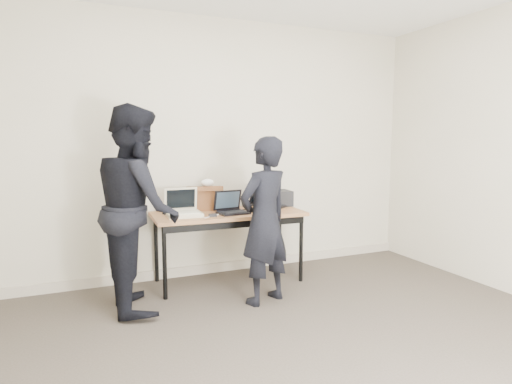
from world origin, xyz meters
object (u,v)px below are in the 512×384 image
laptop_center (231,208)px  desk (229,218)px  leather_satchel (205,198)px  equipment_box (277,198)px  laptop_beige (183,210)px  laptop_right (267,202)px  person_typist (264,221)px  person_observer (138,208)px

laptop_center → desk: bearing=95.2°
leather_satchel → equipment_box: leather_satchel is taller
laptop_beige → equipment_box: 1.11m
laptop_center → laptop_right: 0.53m
leather_satchel → equipment_box: bearing=5.4°
equipment_box → leather_satchel: bearing=177.5°
desk → laptop_beige: size_ratio=4.58×
leather_satchel → person_typist: 0.92m
laptop_beige → person_observer: bearing=-146.0°
equipment_box → person_typist: person_typist is taller
laptop_right → person_typist: person_typist is taller
leather_satchel → person_typist: bearing=-63.4°
desk → laptop_right: (0.50, 0.15, 0.12)m
desk → equipment_box: bearing=18.7°
laptop_right → equipment_box: bearing=-20.6°
equipment_box → person_typist: 0.98m
laptop_beige → desk: bearing=2.5°
laptop_beige → equipment_box: bearing=12.1°
desk → laptop_center: (0.01, -0.05, 0.11)m
laptop_beige → person_typist: 0.85m
laptop_beige → laptop_center: 0.47m
laptop_beige → laptop_center: size_ratio=1.07×
laptop_beige → person_typist: (0.57, -0.63, -0.03)m
desk → leather_satchel: (-0.18, 0.23, 0.19)m
laptop_beige → leather_satchel: bearing=41.3°
equipment_box → person_observer: (-1.56, -0.49, 0.07)m
laptop_beige → leather_satchel: (0.28, 0.23, 0.08)m
desk → person_observer: person_observer is taller
laptop_center → person_typist: (0.10, -0.59, -0.03)m
equipment_box → person_typist: size_ratio=0.20×
laptop_right → person_typist: bearing=-154.1°
laptop_beige → laptop_center: (0.47, -0.04, -0.00)m
person_typist → person_observer: bearing=-39.3°
desk → person_observer: 1.00m
leather_satchel → person_observer: (-0.75, -0.52, 0.02)m
laptop_center → leather_satchel: (-0.19, 0.28, 0.08)m
laptop_beige → person_observer: (-0.46, -0.29, 0.10)m
leather_satchel → person_observer: 0.91m
laptop_right → leather_satchel: 0.68m
leather_satchel → equipment_box: (0.81, -0.04, -0.04)m
laptop_right → leather_satchel: bearing=135.5°
laptop_center → person_observer: size_ratio=0.18×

